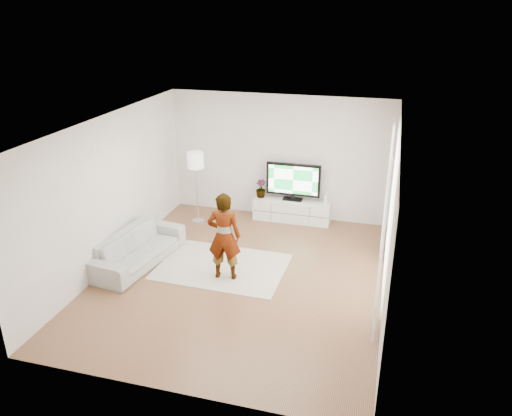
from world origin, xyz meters
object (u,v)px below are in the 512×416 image
(rug, at_px, (222,267))
(sofa, at_px, (138,248))
(media_console, at_px, (292,210))
(television, at_px, (293,180))
(player, at_px, (224,236))
(floor_lamp, at_px, (196,163))

(rug, height_order, sofa, sofa)
(media_console, height_order, sofa, sofa)
(television, xyz_separation_m, player, (-0.65, -2.88, -0.13))
(media_console, distance_m, floor_lamp, 2.42)
(player, distance_m, floor_lamp, 2.68)
(player, relative_size, sofa, 0.77)
(rug, relative_size, player, 1.45)
(rug, bearing_deg, television, 71.96)
(rug, bearing_deg, floor_lamp, 123.02)
(rug, xyz_separation_m, player, (0.18, -0.35, 0.81))
(sofa, bearing_deg, player, -84.83)
(player, bearing_deg, floor_lamp, -65.12)
(player, bearing_deg, sofa, -10.11)
(media_console, bearing_deg, floor_lamp, -163.05)
(television, height_order, floor_lamp, floor_lamp)
(sofa, height_order, floor_lamp, floor_lamp)
(media_console, distance_m, player, 2.98)
(floor_lamp, bearing_deg, television, 17.65)
(media_console, xyz_separation_m, sofa, (-2.42, -2.76, 0.06))
(media_console, xyz_separation_m, player, (-0.65, -2.85, 0.58))
(rug, distance_m, sofa, 1.64)
(player, bearing_deg, television, -109.92)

